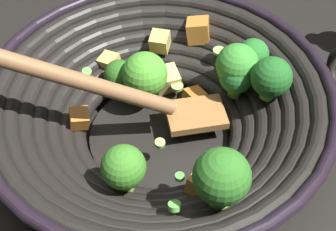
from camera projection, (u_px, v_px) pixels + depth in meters
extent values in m
plane|color=black|center=(158.00, 139.00, 0.61)|extent=(4.00, 4.00, 0.00)
cylinder|color=black|center=(158.00, 136.00, 0.61)|extent=(0.17, 0.17, 0.01)
torus|color=black|center=(158.00, 129.00, 0.60)|extent=(0.22, 0.22, 0.02)
torus|color=black|center=(158.00, 124.00, 0.59)|extent=(0.25, 0.25, 0.02)
torus|color=black|center=(158.00, 119.00, 0.58)|extent=(0.27, 0.27, 0.02)
torus|color=black|center=(158.00, 113.00, 0.57)|extent=(0.30, 0.30, 0.02)
torus|color=black|center=(158.00, 108.00, 0.57)|extent=(0.33, 0.33, 0.02)
torus|color=black|center=(158.00, 102.00, 0.56)|extent=(0.36, 0.36, 0.02)
torus|color=black|center=(157.00, 97.00, 0.55)|extent=(0.38, 0.38, 0.02)
torus|color=black|center=(157.00, 91.00, 0.55)|extent=(0.40, 0.40, 0.01)
cylinder|color=#629938|center=(234.00, 84.00, 0.61)|extent=(0.03, 0.03, 0.03)
sphere|color=green|center=(237.00, 65.00, 0.58)|extent=(0.05, 0.05, 0.05)
cylinder|color=#76BA48|center=(146.00, 93.00, 0.62)|extent=(0.03, 0.03, 0.02)
sphere|color=green|center=(145.00, 74.00, 0.60)|extent=(0.06, 0.06, 0.06)
cylinder|color=olive|center=(234.00, 91.00, 0.60)|extent=(0.02, 0.02, 0.01)
sphere|color=#22682B|center=(236.00, 77.00, 0.58)|extent=(0.04, 0.04, 0.04)
cylinder|color=#81C248|center=(219.00, 196.00, 0.47)|extent=(0.03, 0.03, 0.02)
sphere|color=#307524|center=(222.00, 177.00, 0.44)|extent=(0.05, 0.05, 0.05)
cylinder|color=#629B37|center=(120.00, 89.00, 0.63)|extent=(0.02, 0.02, 0.02)
sphere|color=#2C651C|center=(119.00, 75.00, 0.61)|extent=(0.04, 0.04, 0.04)
cylinder|color=#759F42|center=(125.00, 183.00, 0.52)|extent=(0.02, 0.02, 0.02)
sphere|color=#3D8527|center=(123.00, 167.00, 0.49)|extent=(0.05, 0.05, 0.05)
cylinder|color=#7CB557|center=(252.00, 69.00, 0.61)|extent=(0.02, 0.02, 0.01)
sphere|color=#28752B|center=(254.00, 56.00, 0.60)|extent=(0.04, 0.04, 0.04)
cylinder|color=#76BB48|center=(268.00, 93.00, 0.58)|extent=(0.03, 0.03, 0.01)
sphere|color=#216624|center=(271.00, 77.00, 0.56)|extent=(0.05, 0.05, 0.05)
cube|color=#D7B862|center=(160.00, 42.00, 0.64)|extent=(0.04, 0.04, 0.03)
cube|color=orange|center=(198.00, 30.00, 0.65)|extent=(0.04, 0.04, 0.04)
cube|color=orange|center=(79.00, 118.00, 0.57)|extent=(0.03, 0.03, 0.03)
cube|color=#C36E27|center=(194.00, 99.00, 0.62)|extent=(0.03, 0.03, 0.03)
cube|color=#C68135|center=(199.00, 184.00, 0.51)|extent=(0.03, 0.03, 0.03)
cube|color=#DABF6D|center=(166.00, 80.00, 0.64)|extent=(0.04, 0.03, 0.03)
cube|color=#D5C066|center=(110.00, 63.00, 0.64)|extent=(0.03, 0.03, 0.03)
cube|color=#D26528|center=(135.00, 72.00, 0.64)|extent=(0.03, 0.03, 0.03)
cylinder|color=#56B247|center=(180.00, 177.00, 0.53)|extent=(0.02, 0.02, 0.01)
cylinder|color=#99D166|center=(246.00, 71.00, 0.60)|extent=(0.02, 0.02, 0.01)
cylinder|color=#99D166|center=(160.00, 143.00, 0.55)|extent=(0.02, 0.02, 0.01)
cylinder|color=#6BC651|center=(174.00, 108.00, 0.58)|extent=(0.01, 0.01, 0.01)
cylinder|color=#99D166|center=(219.00, 51.00, 0.62)|extent=(0.02, 0.02, 0.00)
cylinder|color=#99D166|center=(249.00, 56.00, 0.61)|extent=(0.02, 0.02, 0.01)
cylinder|color=#6BC651|center=(87.00, 72.00, 0.60)|extent=(0.01, 0.01, 0.01)
cylinder|color=#99D166|center=(177.00, 86.00, 0.63)|extent=(0.02, 0.02, 0.01)
cylinder|color=#6BC651|center=(174.00, 206.00, 0.46)|extent=(0.02, 0.02, 0.01)
cube|color=#9E6B38|center=(196.00, 115.00, 0.59)|extent=(0.07, 0.08, 0.01)
cylinder|color=#986840|center=(79.00, 81.00, 0.51)|extent=(0.09, 0.20, 0.14)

